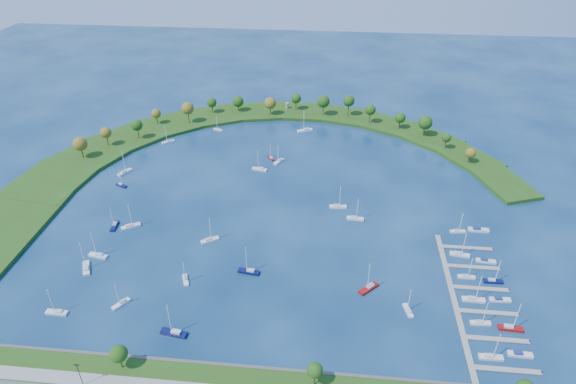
# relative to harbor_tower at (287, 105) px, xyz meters

# --- Properties ---
(ground) EXTENTS (700.00, 700.00, 0.00)m
(ground) POSITION_rel_harbor_tower_xyz_m (7.45, -121.08, -4.08)
(ground) COLOR #082446
(ground) RESTS_ON ground
(breakwater) EXTENTS (286.74, 247.64, 2.00)m
(breakwater) POSITION_rel_harbor_tower_xyz_m (-38.88, -72.37, -3.09)
(breakwater) COLOR #284512
(breakwater) RESTS_ON ground
(breakwater_trees) EXTENTS (233.72, 92.66, 14.80)m
(breakwater_trees) POSITION_rel_harbor_tower_xyz_m (-4.04, -31.73, 6.78)
(breakwater_trees) COLOR #382314
(breakwater_trees) RESTS_ON breakwater
(harbor_tower) EXTENTS (2.60, 2.60, 4.06)m
(harbor_tower) POSITION_rel_harbor_tower_xyz_m (0.00, 0.00, 0.00)
(harbor_tower) COLOR gray
(harbor_tower) RESTS_ON breakwater
(dock_system) EXTENTS (24.28, 82.00, 1.60)m
(dock_system) POSITION_rel_harbor_tower_xyz_m (92.75, -182.08, -3.73)
(dock_system) COLOR gray
(dock_system) RESTS_ON ground
(moored_boat_0) EXTENTS (6.52, 9.21, 13.35)m
(moored_boat_0) POSITION_rel_harbor_tower_xyz_m (-82.84, -99.15, -3.13)
(moored_boat_0) COLOR silver
(moored_boat_0) RESTS_ON ground
(moored_boat_1) EXTENTS (8.55, 2.93, 12.36)m
(moored_boat_1) POSITION_rel_harbor_tower_xyz_m (47.20, -131.57, -3.16)
(moored_boat_1) COLOR silver
(moored_boat_1) RESTS_ON ground
(moored_boat_2) EXTENTS (6.13, 7.44, 11.18)m
(moored_boat_2) POSITION_rel_harbor_tower_xyz_m (-45.01, -198.66, -3.20)
(moored_boat_2) COLOR silver
(moored_boat_2) RESTS_ON ground
(moored_boat_3) EXTENTS (4.50, 7.35, 10.46)m
(moored_boat_3) POSITION_rel_harbor_tower_xyz_m (-23.64, -182.88, -3.22)
(moored_boat_3) COLOR silver
(moored_boat_3) RESTS_ON ground
(moored_boat_4) EXTENTS (6.48, 9.57, 13.78)m
(moored_boat_4) POSITION_rel_harbor_tower_xyz_m (-67.86, -180.22, -3.12)
(moored_boat_4) COLOR silver
(moored_boat_4) RESTS_ON ground
(moored_boat_5) EXTENTS (3.93, 7.58, 10.73)m
(moored_boat_5) POSITION_rel_harbor_tower_xyz_m (66.69, -191.08, -3.21)
(moored_boat_5) COLOR silver
(moored_boat_5) RESTS_ON ground
(moored_boat_6) EXTENTS (8.92, 3.19, 12.86)m
(moored_boat_6) POSITION_rel_harbor_tower_xyz_m (38.62, -122.03, -3.15)
(moored_boat_6) COLOR silver
(moored_boat_6) RESTS_ON ground
(moored_boat_7) EXTENTS (7.82, 6.82, 11.97)m
(moored_boat_7) POSITION_rel_harbor_tower_xyz_m (-70.11, -58.84, -3.18)
(moored_boat_7) COLOR silver
(moored_boat_7) RESTS_ON ground
(moored_boat_8) EXTENTS (5.78, 7.87, 11.49)m
(moored_boat_8) POSITION_rel_harbor_tower_xyz_m (3.11, -77.57, -3.19)
(moored_boat_8) COLOR silver
(moored_boat_8) RESTS_ON ground
(moored_boat_9) EXTENTS (10.36, 6.84, 14.87)m
(moored_boat_9) POSITION_rel_harbor_tower_xyz_m (15.47, -33.42, -3.08)
(moored_boat_9) COLOR silver
(moored_boat_9) RESTS_ON ground
(moored_boat_10) EXTENTS (9.08, 4.08, 12.89)m
(moored_boat_10) POSITION_rel_harbor_tower_xyz_m (-66.41, -171.57, -3.15)
(moored_boat_10) COLOR silver
(moored_boat_10) RESTS_ON ground
(moored_boat_11) EXTENTS (8.97, 7.08, 13.32)m
(moored_boat_11) POSITION_rel_harbor_tower_xyz_m (-60.18, -149.12, -3.13)
(moored_boat_11) COLOR silver
(moored_boat_11) RESTS_ON ground
(moored_boat_12) EXTENTS (8.55, 6.71, 12.68)m
(moored_boat_12) POSITION_rel_harbor_tower_xyz_m (-19.82, -155.68, -3.15)
(moored_boat_12) COLOR silver
(moored_boat_12) RESTS_ON ground
(moored_boat_13) EXTENTS (2.91, 8.12, 11.69)m
(moored_boat_13) POSITION_rel_harbor_tower_xyz_m (-68.03, -149.38, -3.18)
(moored_boat_13) COLOR #0A0E43
(moored_boat_13) RESTS_ON ground
(moored_boat_14) EXTENTS (10.29, 4.22, 14.68)m
(moored_boat_14) POSITION_rel_harbor_tower_xyz_m (-19.91, -211.10, -3.09)
(moored_boat_14) COLOR #0A0E43
(moored_boat_14) RESTS_ON ground
(moored_boat_15) EXTENTS (9.07, 4.35, 12.85)m
(moored_boat_15) POSITION_rel_harbor_tower_xyz_m (-6.74, -88.03, -3.15)
(moored_boat_15) COLOR silver
(moored_boat_15) RESTS_ON ground
(moored_boat_16) EXTENTS (8.60, 8.51, 13.90)m
(moored_boat_16) POSITION_rel_harbor_tower_xyz_m (51.98, -180.27, -3.12)
(moored_boat_16) COLOR maroon
(moored_boat_16) RESTS_ON ground
(moored_boat_17) EXTENTS (5.18, 6.27, 9.43)m
(moored_boat_17) POSITION_rel_harbor_tower_xyz_m (-2.20, -73.70, -3.24)
(moored_boat_17) COLOR maroon
(moored_boat_17) RESTS_ON ground
(moored_boat_18) EXTENTS (8.52, 2.57, 12.44)m
(moored_boat_18) POSITION_rel_harbor_tower_xyz_m (-67.78, -205.68, -3.16)
(moored_boat_18) COLOR silver
(moored_boat_18) RESTS_ON ground
(moored_boat_19) EXTENTS (6.73, 4.03, 9.56)m
(moored_boat_19) POSITION_rel_harbor_tower_xyz_m (-42.49, -37.63, -3.23)
(moored_boat_19) COLOR silver
(moored_boat_19) RESTS_ON ground
(moored_boat_20) EXTENTS (9.44, 3.88, 13.47)m
(moored_boat_20) POSITION_rel_harbor_tower_xyz_m (1.76, -175.22, -3.13)
(moored_boat_20) COLOR #0A0E43
(moored_boat_20) RESTS_ON ground
(moored_boat_21) EXTENTS (7.05, 4.76, 10.15)m
(moored_boat_21) POSITION_rel_harbor_tower_xyz_m (-79.27, -112.95, -3.22)
(moored_boat_21) COLOR #0A0E43
(moored_boat_21) RESTS_ON ground
(docked_boat_0) EXTENTS (8.33, 2.43, 12.20)m
(docked_boat_0) POSITION_rel_harbor_tower_xyz_m (92.97, -210.42, -3.17)
(docked_boat_0) COLOR silver
(docked_boat_0) RESTS_ON ground
(docked_boat_1) EXTENTS (8.49, 2.61, 1.72)m
(docked_boat_1) POSITION_rel_harbor_tower_xyz_m (103.43, -208.17, -3.45)
(docked_boat_1) COLOR silver
(docked_boat_1) RESTS_ON ground
(docked_boat_2) EXTENTS (7.70, 2.54, 11.16)m
(docked_boat_2) POSITION_rel_harbor_tower_xyz_m (92.98, -194.69, -3.20)
(docked_boat_2) COLOR silver
(docked_boat_2) RESTS_ON ground
(docked_boat_3) EXTENTS (9.09, 3.02, 13.17)m
(docked_boat_3) POSITION_rel_harbor_tower_xyz_m (103.46, -196.23, -3.14)
(docked_boat_3) COLOR maroon
(docked_boat_3) RESTS_ON ground
(docked_boat_4) EXTENTS (8.96, 2.68, 13.09)m
(docked_boat_4) POSITION_rel_harbor_tower_xyz_m (92.96, -182.55, -3.14)
(docked_boat_4) COLOR silver
(docked_boat_4) RESTS_ON ground
(docked_boat_5) EXTENTS (8.33, 2.71, 1.68)m
(docked_boat_5) POSITION_rel_harbor_tower_xyz_m (103.43, -181.53, -3.47)
(docked_boat_5) COLOR silver
(docked_boat_5) RESTS_ON ground
(docked_boat_6) EXTENTS (7.21, 2.07, 10.58)m
(docked_boat_6) POSITION_rel_harbor_tower_xyz_m (92.99, -169.18, -3.21)
(docked_boat_6) COLOR silver
(docked_boat_6) RESTS_ON ground
(docked_boat_7) EXTENTS (7.90, 2.34, 11.56)m
(docked_boat_7) POSITION_rel_harbor_tower_xyz_m (103.48, -170.77, -3.19)
(docked_boat_7) COLOR #0A0E43
(docked_boat_7) RESTS_ON ground
(docked_boat_8) EXTENTS (8.85, 3.65, 12.63)m
(docked_boat_8) POSITION_rel_harbor_tower_xyz_m (92.96, -154.60, -3.16)
(docked_boat_8) COLOR silver
(docked_boat_8) RESTS_ON ground
(docked_boat_9) EXTENTS (8.51, 3.11, 1.70)m
(docked_boat_9) POSITION_rel_harbor_tower_xyz_m (103.43, -157.96, -3.46)
(docked_boat_9) COLOR silver
(docked_boat_9) RESTS_ON ground
(docked_boat_10) EXTENTS (7.42, 2.91, 10.61)m
(docked_boat_10) POSITION_rel_harbor_tower_xyz_m (95.39, -137.16, -3.21)
(docked_boat_10) COLOR silver
(docked_boat_10) RESTS_ON ground
(docked_boat_11) EXTENTS (9.64, 2.76, 1.96)m
(docked_boat_11) POSITION_rel_harbor_tower_xyz_m (105.31, -135.12, -3.36)
(docked_boat_11) COLOR silver
(docked_boat_11) RESTS_ON ground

